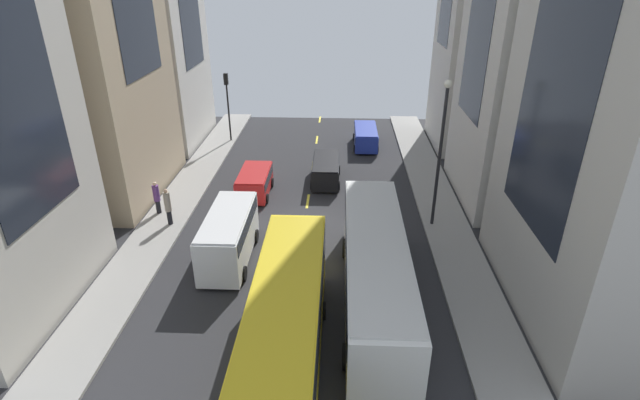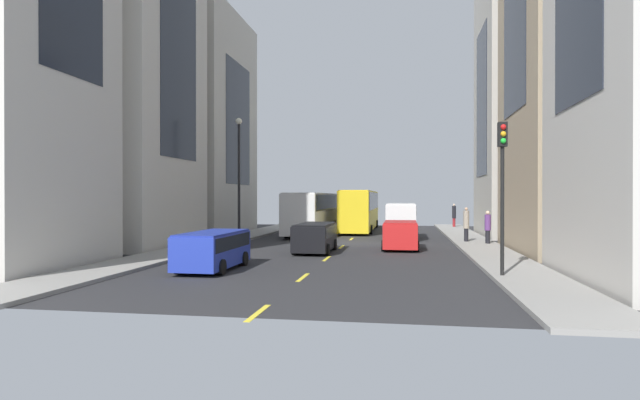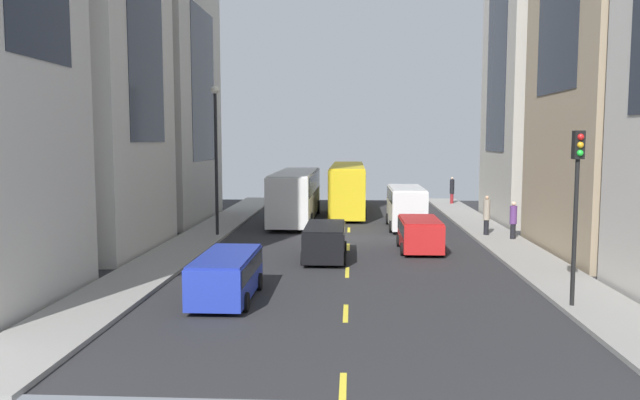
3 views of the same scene
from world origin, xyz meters
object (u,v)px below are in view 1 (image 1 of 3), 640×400
(streetcar_yellow, at_px, (281,356))
(car_black_1, at_px, (326,169))
(car_blue_0, at_px, (366,136))
(car_red_2, at_px, (254,181))
(pedestrian_waiting_curb, at_px, (157,197))
(pedestrian_crossing_mid, at_px, (168,206))
(delivery_van_white, at_px, (229,234))
(traffic_light_near_corner, at_px, (227,94))
(city_bus_white, at_px, (376,266))

(streetcar_yellow, relative_size, car_black_1, 3.24)
(car_blue_0, distance_m, car_red_2, 12.29)
(car_blue_0, xyz_separation_m, pedestrian_waiting_curb, (12.99, 12.75, 0.29))
(streetcar_yellow, height_order, pedestrian_crossing_mid, streetcar_yellow)
(delivery_van_white, relative_size, car_red_2, 1.42)
(delivery_van_white, distance_m, car_black_1, 11.09)
(car_blue_0, height_order, car_black_1, car_black_1)
(streetcar_yellow, height_order, car_blue_0, streetcar_yellow)
(car_blue_0, distance_m, pedestrian_crossing_mid, 18.42)
(car_blue_0, bearing_deg, pedestrian_crossing_mid, 49.92)
(traffic_light_near_corner, bearing_deg, car_red_2, 110.11)
(city_bus_white, bearing_deg, car_black_1, -79.18)
(pedestrian_waiting_curb, bearing_deg, car_red_2, 82.94)
(pedestrian_crossing_mid, bearing_deg, pedestrian_waiting_curb, 117.36)
(pedestrian_crossing_mid, relative_size, pedestrian_waiting_curb, 1.09)
(city_bus_white, height_order, car_red_2, city_bus_white)
(city_bus_white, distance_m, pedestrian_waiting_curb, 14.85)
(city_bus_white, distance_m, pedestrian_crossing_mid, 13.18)
(pedestrian_waiting_curb, bearing_deg, delivery_van_white, 11.71)
(pedestrian_crossing_mid, bearing_deg, car_red_2, 33.84)
(pedestrian_waiting_curb, height_order, traffic_light_near_corner, traffic_light_near_corner)
(streetcar_yellow, xyz_separation_m, car_red_2, (3.70, -16.62, -1.17))
(pedestrian_crossing_mid, bearing_deg, traffic_light_near_corner, 75.43)
(streetcar_yellow, relative_size, car_red_2, 3.59)
(delivery_van_white, distance_m, traffic_light_near_corner, 18.64)
(car_red_2, bearing_deg, delivery_van_white, 90.06)
(car_red_2, distance_m, traffic_light_near_corner, 11.42)
(car_black_1, bearing_deg, traffic_light_near_corner, -43.65)
(city_bus_white, height_order, pedestrian_waiting_curb, city_bus_white)
(car_black_1, distance_m, pedestrian_crossing_mid, 11.13)
(streetcar_yellow, xyz_separation_m, pedestrian_crossing_mid, (7.91, -12.15, -0.81))
(car_red_2, distance_m, pedestrian_crossing_mid, 6.15)
(traffic_light_near_corner, bearing_deg, car_black_1, 136.35)
(delivery_van_white, height_order, pedestrian_crossing_mid, delivery_van_white)
(car_blue_0, relative_size, traffic_light_near_corner, 0.82)
(city_bus_white, bearing_deg, delivery_van_white, -24.99)
(streetcar_yellow, height_order, car_red_2, streetcar_yellow)
(streetcar_yellow, height_order, traffic_light_near_corner, traffic_light_near_corner)
(car_blue_0, relative_size, car_black_1, 1.03)
(car_blue_0, xyz_separation_m, car_black_1, (3.05, 7.30, 0.01))
(car_red_2, height_order, pedestrian_crossing_mid, pedestrian_crossing_mid)
(pedestrian_waiting_curb, bearing_deg, city_bus_white, 20.09)
(car_red_2, distance_m, pedestrian_waiting_curb, 6.19)
(car_red_2, bearing_deg, city_bus_white, 122.84)
(delivery_van_white, xyz_separation_m, car_blue_0, (-7.64, -17.38, -0.58))
(delivery_van_white, height_order, car_blue_0, delivery_van_white)
(traffic_light_near_corner, bearing_deg, pedestrian_crossing_mid, 88.33)
(city_bus_white, xyz_separation_m, pedestrian_waiting_curb, (12.50, -7.97, -0.79))
(delivery_van_white, height_order, car_red_2, delivery_van_white)
(city_bus_white, xyz_separation_m, traffic_light_near_corner, (10.94, -21.40, 2.07))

